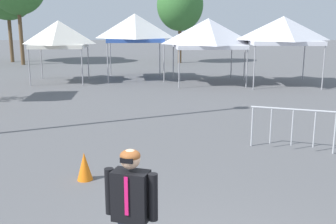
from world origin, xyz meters
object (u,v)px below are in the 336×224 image
Objects in this scene: canopy_tent_far_right at (283,30)px; tree_behind_tents_left at (180,5)px; canopy_tent_behind_center at (59,34)px; canopy_tent_behind_right at (135,28)px; crowd_barrier_mid_lot at (293,121)px; person_foreground at (131,211)px; canopy_tent_left_of_center at (208,33)px; traffic_cone_lot_center at (85,166)px.

canopy_tent_far_right is 0.56× the size of tree_behind_tents_left.
canopy_tent_behind_right is (3.99, 1.10, 0.32)m from canopy_tent_behind_center.
canopy_tent_behind_right is 1.83× the size of crowd_barrier_mid_lot.
canopy_tent_behind_right is 2.05× the size of person_foreground.
canopy_tent_behind_center is at bearing 106.54° from person_foreground.
canopy_tent_behind_right is at bearing 93.58° from person_foreground.
canopy_tent_behind_center is 0.51× the size of tree_behind_tents_left.
tree_behind_tents_left reaches higher than canopy_tent_left_of_center.
canopy_tent_behind_center is 7.93m from canopy_tent_left_of_center.
canopy_tent_far_right is at bearing 75.15° from crowd_barrier_mid_lot.
tree_behind_tents_left is at bearing 95.27° from canopy_tent_left_of_center.
crowd_barrier_mid_lot is at bearing -53.73° from canopy_tent_behind_center.
canopy_tent_behind_right is 7.98m from canopy_tent_far_right.
tree_behind_tents_left is (-4.74, 11.47, 1.70)m from canopy_tent_far_right.
canopy_tent_behind_center is at bearing -123.79° from tree_behind_tents_left.
traffic_cone_lot_center is (-4.87, -1.90, -0.46)m from crowd_barrier_mid_lot.
canopy_tent_left_of_center is at bearing 170.42° from canopy_tent_far_right.
canopy_tent_left_of_center is 17.10m from person_foreground.
traffic_cone_lot_center is at bearing -158.68° from crowd_barrier_mid_lot.
canopy_tent_behind_center is 1.64× the size of crowd_barrier_mid_lot.
tree_behind_tents_left is 22.68m from crowd_barrier_mid_lot.
canopy_tent_behind_right reaches higher than person_foreground.
tree_behind_tents_left is 24.74m from traffic_cone_lot_center.
traffic_cone_lot_center is (3.90, -13.86, -2.27)m from canopy_tent_behind_center.
crowd_barrier_mid_lot is at bearing -104.85° from canopy_tent_far_right.
canopy_tent_behind_right is 6.23× the size of traffic_cone_lot_center.
canopy_tent_left_of_center is 11.64m from crowd_barrier_mid_lot.
canopy_tent_far_right is 15.10m from traffic_cone_lot_center.
canopy_tent_left_of_center is at bearing 80.62° from person_foreground.
traffic_cone_lot_center is (-0.08, -14.97, -2.59)m from canopy_tent_behind_right.
canopy_tent_left_of_center is (3.92, -1.61, -0.26)m from canopy_tent_behind_right.
person_foreground is at bearing -93.67° from tree_behind_tents_left.
tree_behind_tents_left is (-1.00, 10.84, 1.86)m from canopy_tent_left_of_center.
canopy_tent_behind_center is 5.59× the size of traffic_cone_lot_center.
traffic_cone_lot_center is at bearing -121.32° from canopy_tent_far_right.
tree_behind_tents_left is 11.06× the size of traffic_cone_lot_center.
person_foreground is 0.89× the size of crowd_barrier_mid_lot.
crowd_barrier_mid_lot is at bearing -85.67° from canopy_tent_left_of_center.
tree_behind_tents_left reaches higher than traffic_cone_lot_center.
person_foreground is 3.73m from traffic_cone_lot_center.
canopy_tent_behind_right is at bearing -107.58° from tree_behind_tents_left.
person_foreground is at bearing -111.93° from canopy_tent_far_right.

